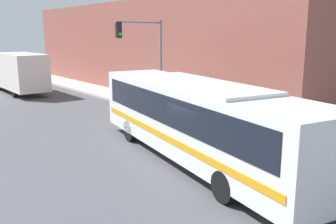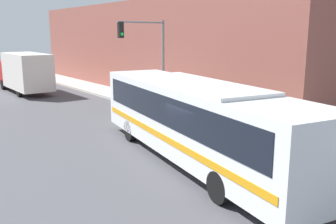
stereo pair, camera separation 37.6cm
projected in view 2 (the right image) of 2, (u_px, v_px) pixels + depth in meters
The scene contains 8 objects.
ground_plane at pixel (206, 174), 13.38m from camera, with size 120.00×120.00×0.00m, color #47474C.
sidewalk at pixel (99, 90), 32.43m from camera, with size 2.72×70.00×0.18m.
building_facade at pixel (154, 47), 32.60m from camera, with size 6.00×33.79×7.44m.
city_bus at pixel (194, 116), 14.23m from camera, with size 4.83×12.76×3.14m.
delivery_truck at pixel (24, 71), 31.16m from camera, with size 2.44×8.33×3.30m.
fire_hydrant at pixel (213, 115), 20.15m from camera, with size 0.25×0.34×0.81m.
traffic_light_pole at pixel (149, 49), 22.59m from camera, with size 3.28×0.35×5.51m.
parking_meter at pixel (184, 100), 21.99m from camera, with size 0.14×0.14×1.27m.
Camera 2 is at (-8.70, -9.26, 4.94)m, focal length 40.00 mm.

